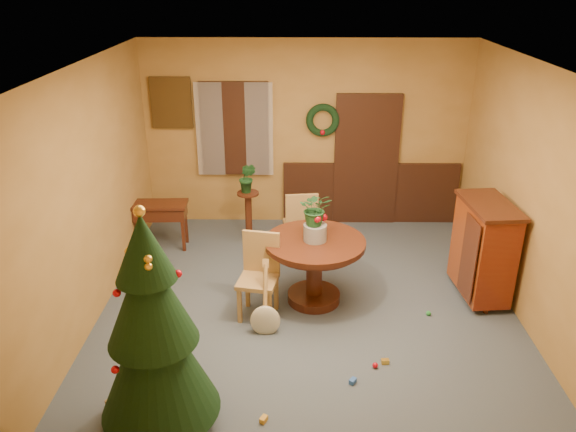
{
  "coord_description": "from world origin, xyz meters",
  "views": [
    {
      "loc": [
        -0.16,
        -5.73,
        3.8
      ],
      "look_at": [
        -0.25,
        0.4,
        1.1
      ],
      "focal_mm": 35.0,
      "sensor_mm": 36.0,
      "label": 1
    }
  ],
  "objects_px": {
    "chair_near": "(259,272)",
    "writing_desk": "(160,214)",
    "sideboard": "(483,248)",
    "dining_table": "(315,259)",
    "christmas_tree": "(153,331)"
  },
  "relations": [
    {
      "from": "chair_near",
      "to": "writing_desk",
      "type": "relative_size",
      "value": 1.27
    },
    {
      "from": "sideboard",
      "to": "writing_desk",
      "type": "bearing_deg",
      "value": 162.9
    },
    {
      "from": "chair_near",
      "to": "writing_desk",
      "type": "bearing_deg",
      "value": 131.92
    },
    {
      "from": "writing_desk",
      "to": "sideboard",
      "type": "relative_size",
      "value": 0.63
    },
    {
      "from": "dining_table",
      "to": "writing_desk",
      "type": "relative_size",
      "value": 1.52
    },
    {
      "from": "chair_near",
      "to": "sideboard",
      "type": "bearing_deg",
      "value": 8.57
    },
    {
      "from": "chair_near",
      "to": "christmas_tree",
      "type": "height_order",
      "value": "christmas_tree"
    },
    {
      "from": "dining_table",
      "to": "chair_near",
      "type": "height_order",
      "value": "chair_near"
    },
    {
      "from": "writing_desk",
      "to": "sideboard",
      "type": "distance_m",
      "value": 4.48
    },
    {
      "from": "writing_desk",
      "to": "christmas_tree",
      "type": "bearing_deg",
      "value": -77.69
    },
    {
      "from": "dining_table",
      "to": "christmas_tree",
      "type": "xyz_separation_m",
      "value": [
        -1.43,
        -2.12,
        0.44
      ]
    },
    {
      "from": "writing_desk",
      "to": "chair_near",
      "type": "bearing_deg",
      "value": -48.08
    },
    {
      "from": "dining_table",
      "to": "writing_desk",
      "type": "xyz_separation_m",
      "value": [
        -2.21,
        1.46,
        -0.06
      ]
    },
    {
      "from": "chair_near",
      "to": "christmas_tree",
      "type": "relative_size",
      "value": 0.47
    },
    {
      "from": "christmas_tree",
      "to": "writing_desk",
      "type": "relative_size",
      "value": 2.7
    }
  ]
}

